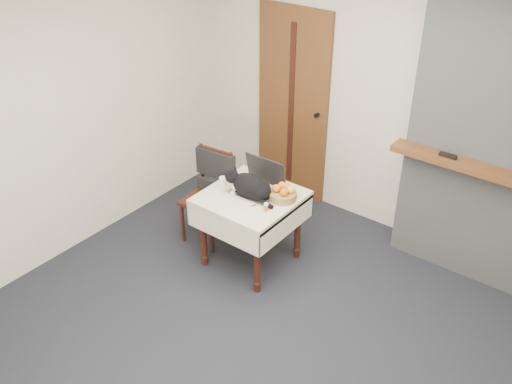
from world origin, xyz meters
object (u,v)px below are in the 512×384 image
(side_table, at_px, (251,206))
(fruit_basket, at_px, (283,193))
(laptop, at_px, (259,184))
(cat, at_px, (251,186))
(door, at_px, (293,106))
(cream_jar, at_px, (223,181))
(pill_bottle, at_px, (266,207))
(chair, at_px, (212,183))

(side_table, distance_m, fruit_basket, 0.33)
(laptop, bearing_deg, cat, -92.21)
(side_table, xyz_separation_m, cat, (0.01, -0.02, 0.22))
(door, distance_m, side_table, 1.38)
(door, bearing_deg, laptop, -68.86)
(cream_jar, bearing_deg, pill_bottle, -11.12)
(chair, bearing_deg, cat, -19.23)
(door, height_order, chair, door)
(side_table, distance_m, pill_bottle, 0.31)
(cream_jar, bearing_deg, cat, -2.12)
(cat, bearing_deg, laptop, 77.62)
(fruit_basket, bearing_deg, laptop, -174.29)
(door, distance_m, laptop, 1.25)
(laptop, bearing_deg, chair, 176.47)
(laptop, bearing_deg, pill_bottle, -44.17)
(door, height_order, pill_bottle, door)
(laptop, relative_size, fruit_basket, 1.68)
(cream_jar, height_order, fruit_basket, fruit_basket)
(fruit_basket, relative_size, chair, 0.27)
(side_table, height_order, cream_jar, cream_jar)
(cat, xyz_separation_m, cream_jar, (-0.32, 0.01, -0.07))
(cat, xyz_separation_m, pill_bottle, (0.24, -0.10, -0.07))
(pill_bottle, height_order, fruit_basket, fruit_basket)
(door, distance_m, pill_bottle, 1.55)
(laptop, distance_m, cat, 0.12)
(laptop, bearing_deg, cream_jar, -162.55)
(door, bearing_deg, pill_bottle, -63.58)
(laptop, relative_size, cat, 0.78)
(side_table, bearing_deg, door, 108.95)
(cream_jar, distance_m, chair, 0.33)
(laptop, relative_size, chair, 0.45)
(side_table, height_order, cat, cat)
(door, relative_size, laptop, 4.98)
(side_table, xyz_separation_m, cream_jar, (-0.30, -0.01, 0.15))
(side_table, height_order, laptop, laptop)
(side_table, bearing_deg, cat, -56.15)
(laptop, height_order, cream_jar, laptop)
(laptop, xyz_separation_m, cream_jar, (-0.32, -0.11, -0.04))
(side_table, distance_m, cream_jar, 0.34)
(door, relative_size, cream_jar, 26.62)
(cream_jar, relative_size, chair, 0.08)
(laptop, bearing_deg, side_table, -99.86)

